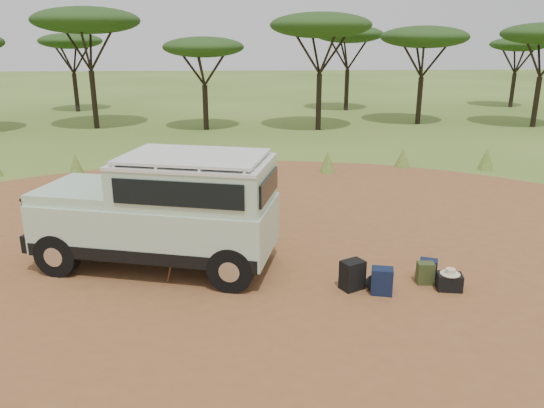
{
  "coord_description": "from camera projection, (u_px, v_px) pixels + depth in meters",
  "views": [
    {
      "loc": [
        -0.15,
        -10.36,
        4.78
      ],
      "look_at": [
        0.55,
        1.55,
        1.0
      ],
      "focal_mm": 35.0,
      "sensor_mm": 36.0,
      "label": 1
    }
  ],
  "objects": [
    {
      "name": "grass_fringe",
      "position": [
        249.0,
        161.0,
        19.44
      ],
      "size": [
        36.6,
        1.6,
        0.9
      ],
      "color": "#486A26",
      "rests_on": "ground"
    },
    {
      "name": "ground",
      "position": [
        250.0,
        271.0,
        11.31
      ],
      "size": [
        140.0,
        140.0,
        0.0
      ],
      "primitive_type": "plane",
      "color": "#486A26",
      "rests_on": "ground"
    },
    {
      "name": "dirt_clearing",
      "position": [
        250.0,
        271.0,
        11.31
      ],
      "size": [
        23.0,
        23.0,
        0.01
      ],
      "primitive_type": "cylinder",
      "color": "brown",
      "rests_on": "ground"
    },
    {
      "name": "backpack_navy",
      "position": [
        382.0,
        281.0,
        10.22
      ],
      "size": [
        0.47,
        0.38,
        0.54
      ],
      "primitive_type": "cube",
      "rotation": [
        0.0,
        0.0,
        -0.24
      ],
      "color": "#111935",
      "rests_on": "ground"
    },
    {
      "name": "backpack_black",
      "position": [
        352.0,
        275.0,
        10.41
      ],
      "size": [
        0.54,
        0.49,
        0.6
      ],
      "primitive_type": "cube",
      "rotation": [
        0.0,
        0.0,
        0.48
      ],
      "color": "black",
      "rests_on": "ground"
    },
    {
      "name": "hard_case",
      "position": [
        449.0,
        282.0,
        10.42
      ],
      "size": [
        0.53,
        0.42,
        0.34
      ],
      "primitive_type": "cube",
      "rotation": [
        0.0,
        0.0,
        -0.18
      ],
      "color": "black",
      "rests_on": "ground"
    },
    {
      "name": "walking_staff",
      "position": [
        173.0,
        254.0,
        10.48
      ],
      "size": [
        0.36,
        0.25,
        1.33
      ],
      "primitive_type": "cylinder",
      "rotation": [
        0.28,
        0.0,
        0.99
      ],
      "color": "brown",
      "rests_on": "ground"
    },
    {
      "name": "stuff_sack",
      "position": [
        375.0,
        285.0,
        10.35
      ],
      "size": [
        0.4,
        0.4,
        0.29
      ],
      "primitive_type": "cylinder",
      "rotation": [
        1.57,
        0.0,
        0.51
      ],
      "color": "black",
      "rests_on": "ground"
    },
    {
      "name": "duffel_navy",
      "position": [
        428.0,
        269.0,
        10.94
      ],
      "size": [
        0.43,
        0.38,
        0.4
      ],
      "primitive_type": "cube",
      "rotation": [
        0.0,
        0.0,
        -0.4
      ],
      "color": "#111935",
      "rests_on": "ground"
    },
    {
      "name": "safari_hat",
      "position": [
        450.0,
        272.0,
        10.35
      ],
      "size": [
        0.38,
        0.38,
        0.11
      ],
      "color": "beige",
      "rests_on": "hard_case"
    },
    {
      "name": "acacia_treeline",
      "position": [
        256.0,
        35.0,
        28.73
      ],
      "size": [
        46.7,
        13.2,
        6.26
      ],
      "color": "black",
      "rests_on": "ground"
    },
    {
      "name": "backpack_olive",
      "position": [
        425.0,
        273.0,
        10.66
      ],
      "size": [
        0.34,
        0.26,
        0.46
      ],
      "primitive_type": "cube",
      "rotation": [
        0.0,
        0.0,
        -0.08
      ],
      "color": "#34441F",
      "rests_on": "ground"
    },
    {
      "name": "safari_vehicle",
      "position": [
        164.0,
        213.0,
        11.21
      ],
      "size": [
        5.44,
        3.23,
        2.5
      ],
      "rotation": [
        0.0,
        0.0,
        -0.25
      ],
      "color": "#B3D0B2",
      "rests_on": "ground"
    }
  ]
}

